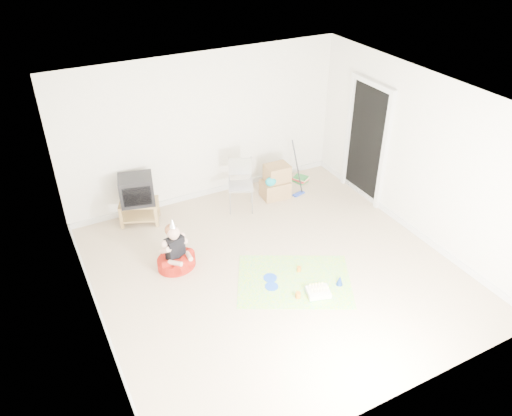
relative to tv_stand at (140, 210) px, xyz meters
name	(u,v)px	position (x,y,z in m)	size (l,w,h in m)	color
ground	(275,271)	(1.37, -2.17, -0.24)	(5.00, 5.00, 0.00)	#C3AB8C
doorway_recess	(367,143)	(3.85, -0.97, 0.79)	(0.02, 0.90, 2.05)	black
tv_stand	(140,210)	(0.00, 0.00, 0.00)	(0.73, 0.60, 0.39)	#A17F49
crt_tv	(136,190)	(0.00, 0.00, 0.39)	(0.54, 0.45, 0.47)	black
folding_chair	(241,186)	(1.68, -0.41, 0.21)	(0.54, 0.53, 0.92)	#9C9CA1
cardboard_boxes	(276,182)	(2.42, -0.32, 0.06)	(0.52, 0.41, 0.61)	#99754A
floor_mop	(299,182)	(2.83, -0.47, 0.02)	(0.26, 0.33, 0.98)	blue
book_pile	(300,179)	(3.12, -0.05, -0.18)	(0.28, 0.32, 0.12)	#277533
seated_woman	(176,256)	(0.13, -1.40, -0.05)	(0.72, 0.72, 0.85)	#A41A0F
party_mat	(294,281)	(1.51, -2.49, -0.24)	(1.60, 1.16, 0.01)	#DB2E7C
birthday_cake	(318,293)	(1.65, -2.90, -0.20)	(0.36, 0.32, 0.15)	white
blue_plate_near	(270,278)	(1.23, -2.29, -0.23)	(0.20, 0.20, 0.01)	blue
blue_plate_far	(272,286)	(1.16, -2.46, -0.23)	(0.19, 0.19, 0.01)	blue
orange_cup_near	(299,269)	(1.68, -2.34, -0.20)	(0.06, 0.06, 0.07)	orange
orange_cup_far	(298,295)	(1.37, -2.82, -0.19)	(0.07, 0.07, 0.08)	orange
blue_party_hat	(340,280)	(2.03, -2.86, -0.16)	(0.10, 0.10, 0.15)	#1739A7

